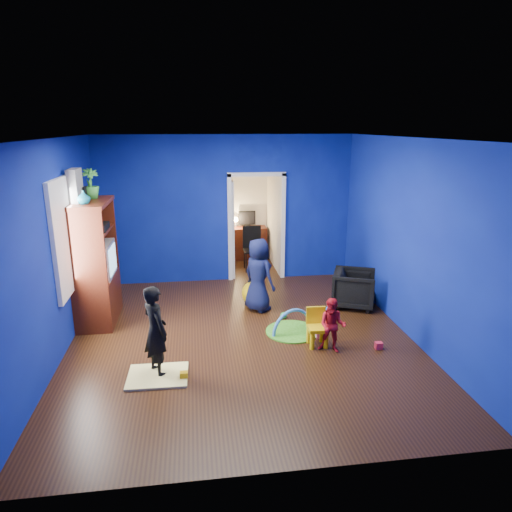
{
  "coord_description": "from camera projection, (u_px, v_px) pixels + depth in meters",
  "views": [
    {
      "loc": [
        -0.65,
        -6.16,
        3.07
      ],
      "look_at": [
        0.26,
        0.4,
        1.16
      ],
      "focal_mm": 32.0,
      "sensor_mm": 36.0,
      "label": 1
    }
  ],
  "objects": [
    {
      "name": "floor",
      "position": [
        242.0,
        339.0,
        6.8
      ],
      "size": [
        5.0,
        5.5,
        0.01
      ],
      "primitive_type": "cube",
      "color": "black",
      "rests_on": "ground"
    },
    {
      "name": "ceiling",
      "position": [
        240.0,
        138.0,
        5.99
      ],
      "size": [
        5.0,
        5.5,
        0.01
      ],
      "primitive_type": "cube",
      "color": "white",
      "rests_on": "wall_back"
    },
    {
      "name": "wall_back",
      "position": [
        226.0,
        210.0,
        9.01
      ],
      "size": [
        5.0,
        0.02,
        2.9
      ],
      "primitive_type": "cube",
      "color": "navy",
      "rests_on": "floor"
    },
    {
      "name": "wall_front",
      "position": [
        277.0,
        328.0,
        3.78
      ],
      "size": [
        5.0,
        0.02,
        2.9
      ],
      "primitive_type": "cube",
      "color": "navy",
      "rests_on": "floor"
    },
    {
      "name": "wall_left",
      "position": [
        55.0,
        251.0,
        6.07
      ],
      "size": [
        0.02,
        5.5,
        2.9
      ],
      "primitive_type": "cube",
      "color": "navy",
      "rests_on": "floor"
    },
    {
      "name": "wall_right",
      "position": [
        410.0,
        239.0,
        6.73
      ],
      "size": [
        0.02,
        5.5,
        2.9
      ],
      "primitive_type": "cube",
      "color": "navy",
      "rests_on": "floor"
    },
    {
      "name": "alcove",
      "position": [
        251.0,
        211.0,
        9.98
      ],
      "size": [
        1.0,
        1.75,
        2.5
      ],
      "primitive_type": null,
      "color": "silver",
      "rests_on": "floor"
    },
    {
      "name": "armchair",
      "position": [
        354.0,
        289.0,
        7.94
      ],
      "size": [
        0.92,
        0.91,
        0.65
      ],
      "primitive_type": "imported",
      "rotation": [
        0.0,
        0.0,
        1.18
      ],
      "color": "black",
      "rests_on": "floor"
    },
    {
      "name": "child_black",
      "position": [
        156.0,
        331.0,
        5.7
      ],
      "size": [
        0.47,
        0.52,
        1.19
      ],
      "primitive_type": "imported",
      "rotation": [
        0.0,
        0.0,
        2.12
      ],
      "color": "black",
      "rests_on": "floor"
    },
    {
      "name": "child_navy",
      "position": [
        258.0,
        275.0,
        7.7
      ],
      "size": [
        0.69,
        0.73,
        1.26
      ],
      "primitive_type": "imported",
      "rotation": [
        0.0,
        0.0,
        2.22
      ],
      "color": "#0F1538",
      "rests_on": "floor"
    },
    {
      "name": "toddler_red",
      "position": [
        332.0,
        326.0,
        6.32
      ],
      "size": [
        0.47,
        0.43,
        0.79
      ],
      "primitive_type": "imported",
      "rotation": [
        0.0,
        0.0,
        -0.44
      ],
      "color": "red",
      "rests_on": "floor"
    },
    {
      "name": "vase",
      "position": [
        84.0,
        197.0,
        6.6
      ],
      "size": [
        0.2,
        0.2,
        0.2
      ],
      "primitive_type": "imported",
      "rotation": [
        0.0,
        0.0,
        -0.03
      ],
      "color": "#0C5061",
      "rests_on": "tv_armoire"
    },
    {
      "name": "potted_plant",
      "position": [
        90.0,
        184.0,
        7.06
      ],
      "size": [
        0.34,
        0.34,
        0.47
      ],
      "primitive_type": "imported",
      "rotation": [
        0.0,
        0.0,
        0.41
      ],
      "color": "#358E33",
      "rests_on": "tv_armoire"
    },
    {
      "name": "tv_armoire",
      "position": [
        95.0,
        263.0,
        7.19
      ],
      "size": [
        0.58,
        1.14,
        1.96
      ],
      "primitive_type": "cube",
      "color": "#3F170A",
      "rests_on": "floor"
    },
    {
      "name": "crt_tv",
      "position": [
        97.0,
        260.0,
        7.18
      ],
      "size": [
        0.46,
        0.7,
        0.54
      ],
      "primitive_type": "cube",
      "color": "silver",
      "rests_on": "tv_armoire"
    },
    {
      "name": "yellow_blanket",
      "position": [
        158.0,
        376.0,
        5.77
      ],
      "size": [
        0.76,
        0.62,
        0.03
      ],
      "primitive_type": "cube",
      "rotation": [
        0.0,
        0.0,
        -0.02
      ],
      "color": "#F2E07A",
      "rests_on": "floor"
    },
    {
      "name": "hopper_ball",
      "position": [
        254.0,
        293.0,
        8.05
      ],
      "size": [
        0.42,
        0.42,
        0.42
      ],
      "primitive_type": "sphere",
      "color": "yellow",
      "rests_on": "floor"
    },
    {
      "name": "kid_chair",
      "position": [
        318.0,
        329.0,
        6.53
      ],
      "size": [
        0.29,
        0.29,
        0.5
      ],
      "primitive_type": "cube",
      "rotation": [
        0.0,
        0.0,
        -0.04
      ],
      "color": "yellow",
      "rests_on": "floor"
    },
    {
      "name": "play_mat",
      "position": [
        292.0,
        331.0,
        7.01
      ],
      "size": [
        0.81,
        0.81,
        0.02
      ],
      "primitive_type": "cylinder",
      "color": "green",
      "rests_on": "floor"
    },
    {
      "name": "toy_arch",
      "position": [
        292.0,
        331.0,
        7.01
      ],
      "size": [
        0.69,
        0.34,
        0.73
      ],
      "primitive_type": "torus",
      "rotation": [
        1.57,
        0.0,
        0.41
      ],
      "color": "#3F8CD8",
      "rests_on": "floor"
    },
    {
      "name": "window_left",
      "position": [
        62.0,
        238.0,
        6.37
      ],
      "size": [
        0.03,
        0.95,
        1.55
      ],
      "primitive_type": "cube",
      "color": "white",
      "rests_on": "wall_left"
    },
    {
      "name": "curtain",
      "position": [
        82.0,
        248.0,
        6.99
      ],
      "size": [
        0.14,
        0.42,
        2.4
      ],
      "primitive_type": "cube",
      "color": "slate",
      "rests_on": "floor"
    },
    {
      "name": "doorway",
      "position": [
        256.0,
        229.0,
        9.2
      ],
      "size": [
        1.16,
        0.1,
        2.1
      ],
      "primitive_type": "cube",
      "color": "white",
      "rests_on": "floor"
    },
    {
      "name": "study_desk",
      "position": [
        248.0,
        243.0,
        10.83
      ],
      "size": [
        0.88,
        0.44,
        0.75
      ],
      "primitive_type": "cube",
      "color": "#3D140A",
      "rests_on": "floor"
    },
    {
      "name": "desk_monitor",
      "position": [
        247.0,
        218.0,
        10.78
      ],
      "size": [
        0.4,
        0.05,
        0.32
      ],
      "primitive_type": "cube",
      "color": "black",
      "rests_on": "study_desk"
    },
    {
      "name": "desk_lamp",
      "position": [
        235.0,
        220.0,
        10.69
      ],
      "size": [
        0.14,
        0.14,
        0.14
      ],
      "primitive_type": "sphere",
      "color": "#FFD88C",
      "rests_on": "study_desk"
    },
    {
      "name": "folding_chair",
      "position": [
        253.0,
        250.0,
        9.89
      ],
      "size": [
        0.4,
        0.4,
        0.92
      ],
      "primitive_type": "cube",
      "color": "black",
      "rests_on": "floor"
    },
    {
      "name": "book_shelf",
      "position": [
        247.0,
        172.0,
        10.48
      ],
      "size": [
        0.88,
        0.24,
        0.04
      ],
      "primitive_type": "cube",
      "color": "white",
      "rests_on": "study_desk"
    },
    {
      "name": "toy_0",
      "position": [
        379.0,
        346.0,
        6.48
      ],
      "size": [
        0.1,
        0.08,
        0.1
      ],
      "primitive_type": "cube",
      "color": "#FC2A42",
      "rests_on": "floor"
    },
    {
      "name": "toy_1",
      "position": [
        329.0,
        309.0,
        7.75
      ],
      "size": [
        0.11,
        0.11,
        0.11
      ],
      "primitive_type": "sphere",
      "color": "blue",
      "rests_on": "floor"
    },
    {
      "name": "toy_2",
      "position": [
        184.0,
        376.0,
        5.71
      ],
      "size": [
        0.1,
        0.08,
        0.1
      ],
      "primitive_type": "cube",
      "color": "#EAAC0C",
      "rests_on": "floor"
    },
    {
      "name": "toy_3",
      "position": [
        284.0,
        315.0,
        7.5
      ],
      "size": [
        0.11,
        0.11,
        0.11
      ],
      "primitive_type": "sphere",
      "color": "green",
      "rests_on": "floor"
    },
    {
      "name": "toy_4",
      "position": [
        319.0,
        335.0,
        6.8
      ],
      "size": [
        0.1,
        0.08,
        0.1
      ],
      "primitive_type": "cube",
      "color": "#D04E9D",
      "rests_on": "floor"
    }
  ]
}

